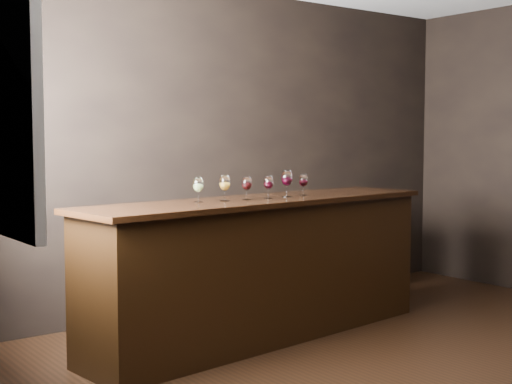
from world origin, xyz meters
TOP-DOWN VIEW (x-y plane):
  - ground at (0.00, 0.00)m, footprint 5.00×5.00m
  - room_shell at (-0.23, 0.11)m, footprint 5.02×4.52m
  - bar_counter at (-0.55, 1.21)m, footprint 2.95×0.94m
  - bar_top at (-0.55, 1.21)m, footprint 3.06×1.01m
  - back_bar_shelf at (0.01, 2.03)m, footprint 2.45×0.40m
  - glass_white at (-1.10, 1.23)m, footprint 0.07×0.07m
  - glass_amber at (-0.90, 1.19)m, footprint 0.08×0.08m
  - glass_red_a at (-0.70, 1.19)m, footprint 0.07×0.07m
  - glass_red_b at (-0.51, 1.18)m, footprint 0.07×0.07m
  - glass_red_c at (-0.31, 1.21)m, footprint 0.09×0.09m
  - glass_red_d at (-0.12, 1.24)m, footprint 0.07×0.07m

SIDE VIEW (x-z plane):
  - ground at x=0.00m, z-range 0.00..0.00m
  - back_bar_shelf at x=0.01m, z-range 0.00..0.88m
  - bar_counter at x=-0.55m, z-range 0.00..1.02m
  - bar_top at x=-0.55m, z-range 1.02..1.05m
  - glass_red_d at x=-0.12m, z-range 1.08..1.25m
  - glass_red_b at x=-0.51m, z-range 1.08..1.25m
  - glass_red_a at x=-0.70m, z-range 1.08..1.26m
  - glass_white at x=-1.10m, z-range 1.08..1.26m
  - glass_amber at x=-0.90m, z-range 1.09..1.27m
  - glass_red_c at x=-0.31m, z-range 1.09..1.30m
  - room_shell at x=-0.23m, z-range 0.40..3.21m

